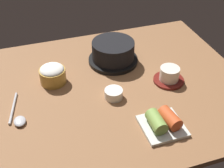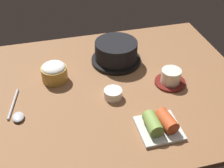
% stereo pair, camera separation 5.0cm
% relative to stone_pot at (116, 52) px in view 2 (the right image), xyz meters
% --- Properties ---
extents(dining_table, '(1.00, 0.76, 0.02)m').
position_rel_stone_pot_xyz_m(dining_table, '(-0.08, -0.15, -0.05)').
color(dining_table, brown).
rests_on(dining_table, ground).
extents(stone_pot, '(0.19, 0.19, 0.09)m').
position_rel_stone_pot_xyz_m(stone_pot, '(0.00, 0.00, 0.00)').
color(stone_pot, black).
rests_on(stone_pot, dining_table).
extents(rice_bowl, '(0.09, 0.09, 0.07)m').
position_rel_stone_pot_xyz_m(rice_bowl, '(-0.24, -0.06, -0.01)').
color(rice_bowl, '#B78C38').
rests_on(rice_bowl, dining_table).
extents(tea_cup_with_saucer, '(0.11, 0.11, 0.06)m').
position_rel_stone_pot_xyz_m(tea_cup_with_saucer, '(0.15, -0.18, -0.02)').
color(tea_cup_with_saucer, maroon).
rests_on(tea_cup_with_saucer, dining_table).
extents(banchan_cup_center, '(0.06, 0.06, 0.03)m').
position_rel_stone_pot_xyz_m(banchan_cup_center, '(-0.07, -0.20, -0.03)').
color(banchan_cup_center, white).
rests_on(banchan_cup_center, dining_table).
extents(kimchi_plate, '(0.12, 0.12, 0.05)m').
position_rel_stone_pot_xyz_m(kimchi_plate, '(0.03, -0.38, -0.02)').
color(kimchi_plate, silver).
rests_on(kimchi_plate, dining_table).
extents(spoon, '(0.05, 0.16, 0.01)m').
position_rel_stone_pot_xyz_m(spoon, '(-0.38, -0.21, -0.04)').
color(spoon, '#B7B7BC').
rests_on(spoon, dining_table).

